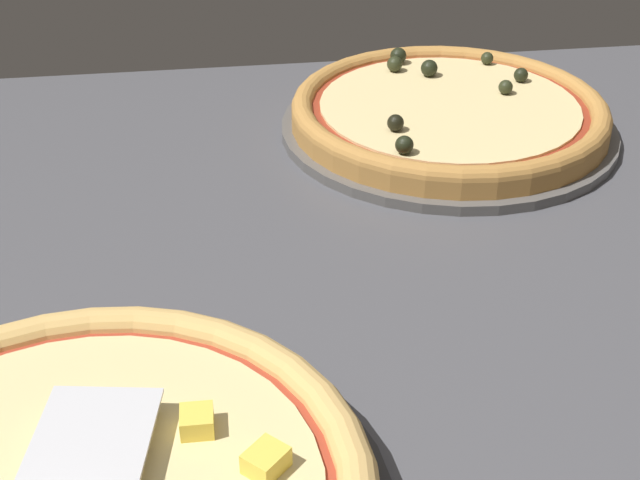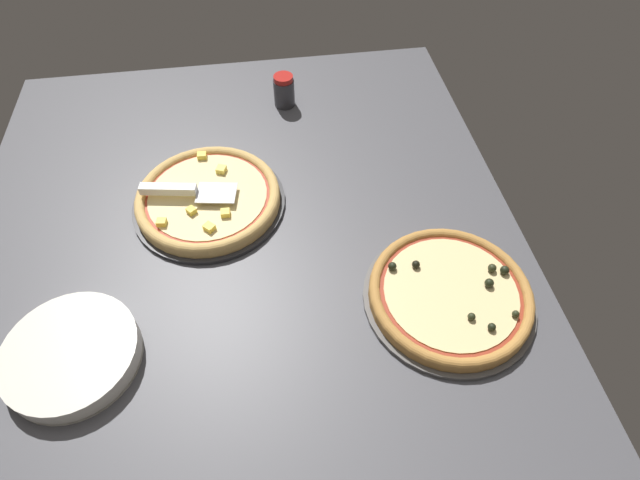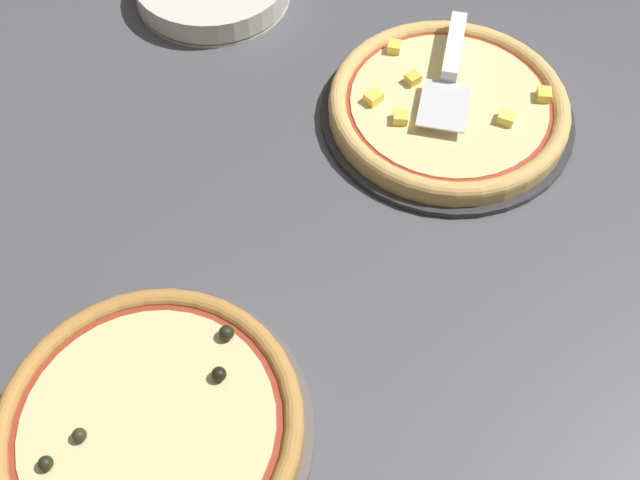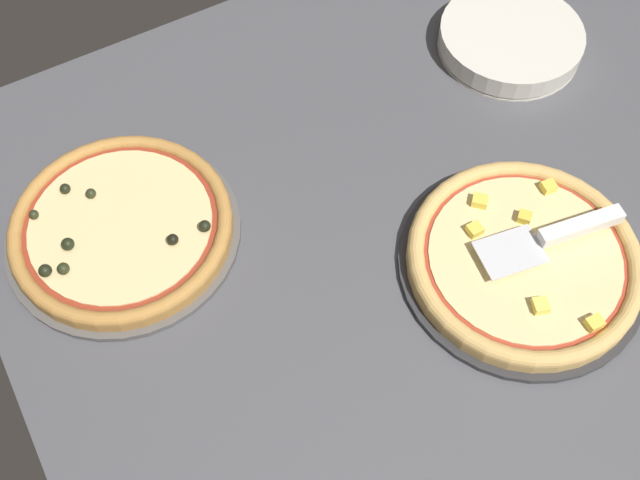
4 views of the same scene
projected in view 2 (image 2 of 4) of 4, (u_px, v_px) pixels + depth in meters
The scene contains 8 objects.
ground_plane at pixel (245, 225), 114.72cm from camera, with size 129.34×122.34×3.60cm, color #4C4C51.
pizza_pan_front at pixel (210, 203), 115.92cm from camera, with size 35.13×35.13×1.00cm, color #2D2D30.
pizza_front at pixel (208, 197), 114.36cm from camera, with size 33.02×33.02×3.55cm.
pizza_pan_back at pixel (448, 299), 99.70cm from camera, with size 34.23×34.23×1.00cm, color #565451.
pizza_back at pixel (450, 293), 98.20cm from camera, with size 32.18×32.18×3.97cm.
serving_spatula at pixel (178, 190), 111.80cm from camera, with size 7.95×21.92×2.00cm.
plate_stack at pixel (72, 355), 90.40cm from camera, with size 24.37×24.37×4.20cm.
parmesan_shaker at pixel (284, 91), 136.78cm from camera, with size 5.74×5.74×9.00cm.
Camera 2 is at (75.97, 6.22, 85.74)cm, focal length 28.00 mm.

